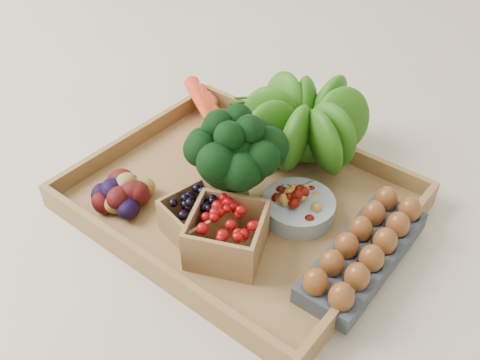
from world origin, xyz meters
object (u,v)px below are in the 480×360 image
Objects in this scene: cherry_bowl at (298,208)px; egg_carton at (363,256)px; tray at (240,202)px; broccoli at (234,172)px.

cherry_bowl is 0.14m from egg_carton.
tray is 0.08m from broccoli.
broccoli reaches higher than tray.
egg_carton reaches higher than tray.
broccoli is at bearing -110.34° from tray.
cherry_bowl is at bearing 21.19° from broccoli.
cherry_bowl reaches higher than tray.
egg_carton is (0.25, 0.02, -0.05)m from broccoli.
tray is at bearing -179.65° from egg_carton.
cherry_bowl is (0.11, 0.04, -0.05)m from broccoli.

